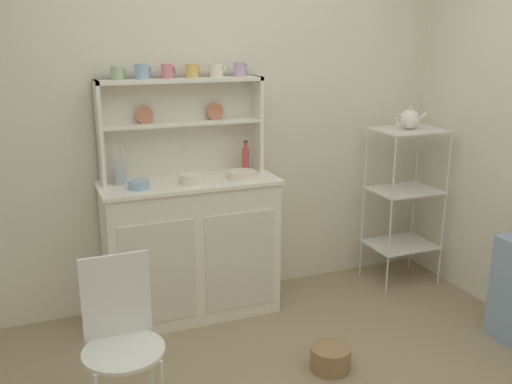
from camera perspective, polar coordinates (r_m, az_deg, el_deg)
name	(u,v)px	position (r m, az deg, el deg)	size (l,w,h in m)	color
wall_back	(221,117)	(3.75, -3.56, 7.63)	(3.84, 0.05, 2.50)	silver
hutch_cabinet	(191,247)	(3.63, -6.63, -5.59)	(1.11, 0.45, 0.91)	white
hutch_shelf_unit	(181,119)	(3.57, -7.74, 7.47)	(1.03, 0.18, 0.62)	silver
bakers_rack	(405,188)	(4.16, 14.98, 0.41)	(0.48, 0.37, 1.14)	silver
wire_chair	(121,331)	(2.60, -13.69, -13.67)	(0.36, 0.36, 0.85)	white
floor_basket	(331,358)	(3.22, 7.64, -16.49)	(0.22, 0.22, 0.13)	#93754C
cup_sage_0	(117,73)	(3.43, -14.01, 11.74)	(0.09, 0.07, 0.08)	#9EB78E
cup_sky_1	(142,72)	(3.46, -11.56, 11.99)	(0.10, 0.08, 0.09)	#8EB2D1
cup_rose_2	(167,71)	(3.49, -9.06, 12.12)	(0.08, 0.07, 0.09)	#D17A84
cup_gold_3	(192,71)	(3.52, -6.56, 12.24)	(0.09, 0.08, 0.09)	#DBB760
cup_cream_4	(217,71)	(3.57, -4.05, 12.28)	(0.10, 0.08, 0.08)	silver
cup_lilac_5	(240,69)	(3.62, -1.64, 12.45)	(0.09, 0.07, 0.09)	#B79ECC
bowl_mixing_large	(139,185)	(3.35, -11.89, 0.74)	(0.13, 0.13, 0.05)	#8EB2D1
bowl_floral_medium	(192,179)	(3.42, -6.55, 1.37)	(0.15, 0.15, 0.06)	silver
bowl_cream_small	(242,175)	(3.51, -1.46, 1.78)	(0.18, 0.18, 0.05)	silver
jam_bottle	(246,159)	(3.67, -1.06, 3.38)	(0.05, 0.05, 0.21)	#B74C47
utensil_jar	(120,174)	(3.47, -13.77, 1.76)	(0.08, 0.08, 0.25)	#B2B7C6
porcelain_teapot	(410,119)	(4.06, 15.46, 7.19)	(0.23, 0.14, 0.16)	white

